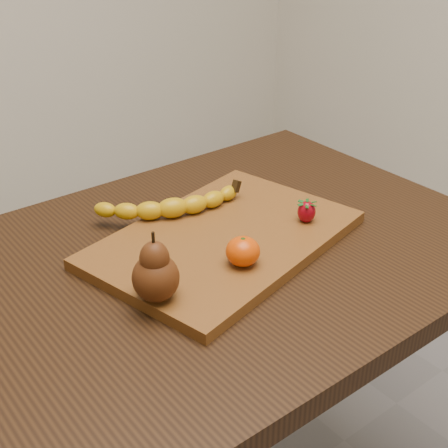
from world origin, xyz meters
TOP-DOWN VIEW (x-y plane):
  - table at (0.00, 0.00)m, footprint 1.00×0.70m
  - cutting_board at (0.03, 0.00)m, footprint 0.51×0.39m
  - banana at (-0.00, 0.11)m, footprint 0.24×0.14m
  - pear at (-0.16, -0.08)m, footprint 0.09×0.09m
  - mandarin at (-0.00, -0.09)m, footprint 0.07×0.07m
  - strawberry at (0.18, -0.05)m, footprint 0.04×0.04m

SIDE VIEW (x-z plane):
  - table at x=0.00m, z-range 0.28..1.04m
  - cutting_board at x=0.03m, z-range 0.76..0.78m
  - banana at x=0.00m, z-range 0.78..0.82m
  - strawberry at x=0.18m, z-range 0.78..0.82m
  - mandarin at x=0.00m, z-range 0.78..0.83m
  - pear at x=-0.16m, z-range 0.78..0.89m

